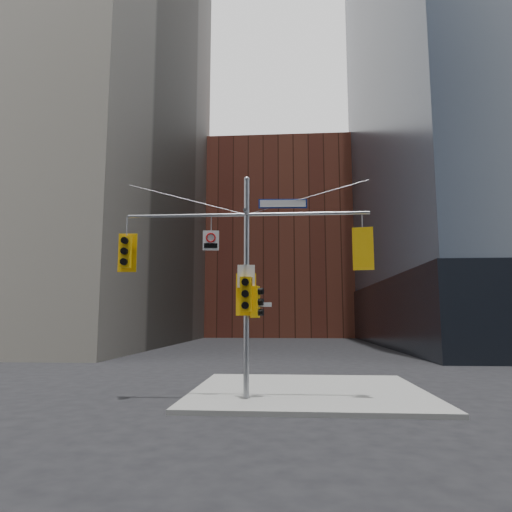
# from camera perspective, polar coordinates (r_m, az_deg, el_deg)

# --- Properties ---
(ground) EXTENTS (160.00, 160.00, 0.00)m
(ground) POSITION_cam_1_polar(r_m,az_deg,el_deg) (12.97, -2.13, -19.43)
(ground) COLOR black
(ground) RESTS_ON ground
(sidewalk_corner) EXTENTS (8.00, 8.00, 0.15)m
(sidewalk_corner) POSITION_cam_1_polar(r_m,az_deg,el_deg) (16.83, 6.52, -16.42)
(sidewalk_corner) COLOR gray
(sidewalk_corner) RESTS_ON ground
(brick_midrise) EXTENTS (26.00, 20.00, 28.00)m
(brick_midrise) POSITION_cam_1_polar(r_m,az_deg,el_deg) (71.55, 3.04, 1.42)
(brick_midrise) COLOR brown
(brick_midrise) RESTS_ON ground
(signal_assembly) EXTENTS (8.00, 0.80, 7.30)m
(signal_assembly) POSITION_cam_1_polar(r_m,az_deg,el_deg) (14.79, -1.19, -0.80)
(signal_assembly) COLOR gray
(signal_assembly) RESTS_ON ground
(traffic_light_west_arm) EXTENTS (0.63, 0.51, 1.31)m
(traffic_light_west_arm) POSITION_cam_1_polar(r_m,az_deg,el_deg) (15.75, -15.94, 0.48)
(traffic_light_west_arm) COLOR yellow
(traffic_light_west_arm) RESTS_ON ground
(traffic_light_east_arm) EXTENTS (0.65, 0.57, 1.37)m
(traffic_light_east_arm) POSITION_cam_1_polar(r_m,az_deg,el_deg) (14.97, 13.24, 0.81)
(traffic_light_east_arm) COLOR yellow
(traffic_light_east_arm) RESTS_ON ground
(traffic_light_pole_side) EXTENTS (0.43, 0.37, 1.01)m
(traffic_light_pole_side) POSITION_cam_1_polar(r_m,az_deg,el_deg) (14.66, 0.05, -5.76)
(traffic_light_pole_side) COLOR yellow
(traffic_light_pole_side) RESTS_ON ground
(traffic_light_pole_front) EXTENTS (0.64, 0.51, 1.35)m
(traffic_light_pole_front) POSITION_cam_1_polar(r_m,az_deg,el_deg) (14.44, -1.31, -4.79)
(traffic_light_pole_front) COLOR yellow
(traffic_light_pole_front) RESTS_ON ground
(street_sign_blade) EXTENTS (1.60, 0.13, 0.31)m
(street_sign_blade) POSITION_cam_1_polar(r_m,az_deg,el_deg) (15.09, 3.37, 6.55)
(street_sign_blade) COLOR navy
(street_sign_blade) RESTS_ON ground
(regulatory_sign_arm) EXTENTS (0.53, 0.11, 0.66)m
(regulatory_sign_arm) POSITION_cam_1_polar(r_m,az_deg,el_deg) (15.04, -5.67, 2.03)
(regulatory_sign_arm) COLOR silver
(regulatory_sign_arm) RESTS_ON ground
(regulatory_sign_pole) EXTENTS (0.56, 0.09, 0.73)m
(regulatory_sign_pole) POSITION_cam_1_polar(r_m,az_deg,el_deg) (14.63, -1.24, -2.61)
(regulatory_sign_pole) COLOR silver
(regulatory_sign_pole) RESTS_ON ground
(street_blade_ew) EXTENTS (0.72, 0.06, 0.14)m
(street_blade_ew) POSITION_cam_1_polar(r_m,az_deg,el_deg) (14.66, 0.55, -6.10)
(street_blade_ew) COLOR silver
(street_blade_ew) RESTS_ON ground
(street_blade_ns) EXTENTS (0.11, 0.72, 0.14)m
(street_blade_ns) POSITION_cam_1_polar(r_m,az_deg,el_deg) (15.14, -1.05, -7.48)
(street_blade_ns) COLOR #145926
(street_blade_ns) RESTS_ON ground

